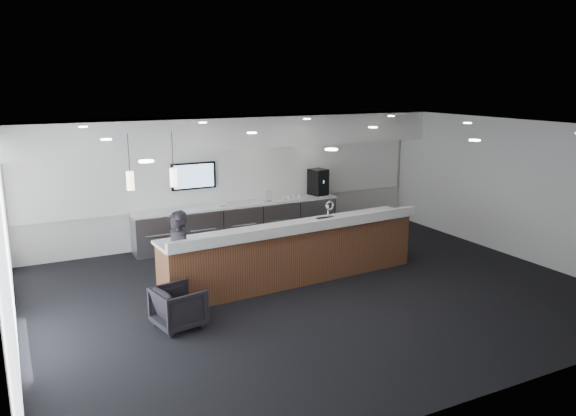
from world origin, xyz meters
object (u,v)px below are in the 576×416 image
coffee_machine (318,182)px  armchair (179,307)px  lounge_guest (178,260)px  service_counter (294,252)px

coffee_machine → armchair: coffee_machine is taller
armchair → coffee_machine: bearing=-61.4°
coffee_machine → lounge_guest: 5.66m
coffee_machine → lounge_guest: lounge_guest is taller
armchair → lounge_guest: 0.95m
armchair → lounge_guest: size_ratio=0.43×
coffee_machine → lounge_guest: size_ratio=0.39×
service_counter → lounge_guest: bearing=-177.6°
service_counter → coffee_machine: (2.26, 3.02, 0.70)m
service_counter → armchair: service_counter is taller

